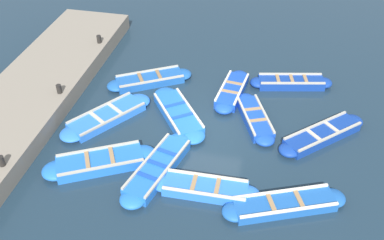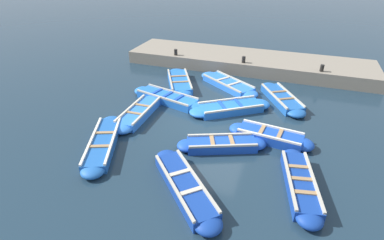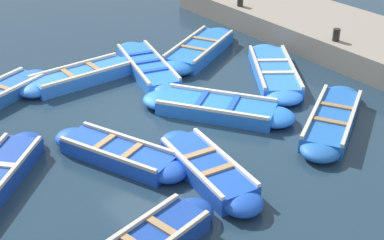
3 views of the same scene
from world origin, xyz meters
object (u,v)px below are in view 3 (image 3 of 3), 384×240
(bollard_mid_south, at_px, (240,1))
(buoy_orange_near, at_px, (35,148))
(boat_end_of_row, at_px, (200,50))
(boat_centre, at_px, (82,76))
(boat_drifting, at_px, (118,154))
(boat_bow_out, at_px, (274,72))
(bollard_mid_north, at_px, (336,35))
(boat_outer_left, at_px, (207,170))
(boat_far_corner, at_px, (332,120))
(boat_tucked, at_px, (147,67))
(boat_stern_in, at_px, (217,108))

(bollard_mid_south, distance_m, buoy_orange_near, 9.43)
(boat_end_of_row, bearing_deg, boat_centre, 173.78)
(boat_drifting, bearing_deg, boat_bow_out, 11.35)
(boat_end_of_row, relative_size, bollard_mid_north, 10.87)
(boat_end_of_row, bearing_deg, bollard_mid_south, 25.59)
(bollard_mid_south, bearing_deg, boat_outer_left, -134.97)
(boat_far_corner, relative_size, boat_bow_out, 0.95)
(boat_far_corner, height_order, boat_tucked, boat_tucked)
(boat_tucked, relative_size, bollard_mid_north, 11.25)
(bollard_mid_south, xyz_separation_m, buoy_orange_near, (-8.71, -3.55, -0.74))
(boat_centre, height_order, boat_stern_in, boat_centre)
(boat_centre, bearing_deg, boat_bow_out, -33.00)
(boat_tucked, relative_size, buoy_orange_near, 13.59)
(boat_centre, distance_m, boat_far_corner, 6.59)
(boat_centre, bearing_deg, bollard_mid_north, -26.75)
(boat_tucked, distance_m, bollard_mid_south, 4.89)
(boat_centre, xyz_separation_m, boat_bow_out, (4.35, -2.83, -0.02))
(boat_stern_in, xyz_separation_m, boat_drifting, (-2.88, -0.36, 0.00))
(boat_centre, relative_size, buoy_orange_near, 11.96)
(boat_end_of_row, distance_m, buoy_orange_near, 6.44)
(boat_end_of_row, xyz_separation_m, buoy_orange_near, (-6.03, -2.27, -0.04))
(boat_centre, bearing_deg, boat_outer_left, -90.32)
(boat_tucked, bearing_deg, boat_centre, 161.72)
(boat_tucked, height_order, bollard_mid_north, bollard_mid_north)
(boat_stern_in, height_order, boat_drifting, boat_drifting)
(boat_drifting, bearing_deg, buoy_orange_near, 134.96)
(boat_outer_left, bearing_deg, boat_centre, 89.68)
(boat_stern_in, height_order, boat_bow_out, boat_stern_in)
(boat_end_of_row, xyz_separation_m, boat_bow_out, (0.70, -2.43, -0.03))
(boat_far_corner, relative_size, boat_stern_in, 1.00)
(boat_end_of_row, xyz_separation_m, boat_stern_in, (-1.90, -3.17, -0.02))
(boat_end_of_row, height_order, boat_tucked, boat_end_of_row)
(boat_end_of_row, bearing_deg, boat_drifting, -143.55)
(boat_end_of_row, distance_m, boat_drifting, 5.94)
(buoy_orange_near, bearing_deg, boat_tucked, 27.16)
(boat_bow_out, bearing_deg, boat_centre, 147.00)
(boat_far_corner, xyz_separation_m, bollard_mid_north, (2.85, 2.40, 0.72))
(boat_far_corner, relative_size, boat_tucked, 0.90)
(boat_stern_in, bearing_deg, boat_bow_out, 15.84)
(boat_end_of_row, relative_size, boat_stern_in, 1.06)
(boat_stern_in, bearing_deg, boat_centre, 116.21)
(boat_far_corner, bearing_deg, boat_end_of_row, 88.10)
(boat_end_of_row, relative_size, bollard_mid_south, 10.87)
(boat_outer_left, bearing_deg, bollard_mid_south, 45.03)
(bollard_mid_south, bearing_deg, boat_bow_out, -118.08)
(boat_outer_left, distance_m, bollard_mid_south, 9.03)
(boat_centre, xyz_separation_m, bollard_mid_north, (6.33, -3.19, 0.72))
(bollard_mid_north, bearing_deg, boat_stern_in, -175.35)
(bollard_mid_north, bearing_deg, boat_tucked, 150.39)
(boat_centre, distance_m, bollard_mid_south, 6.43)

